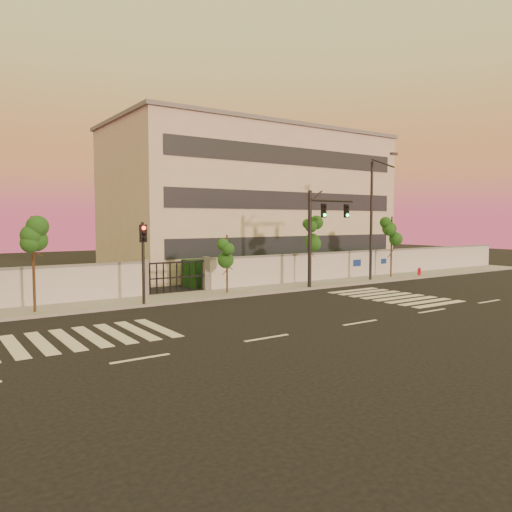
{
  "coord_description": "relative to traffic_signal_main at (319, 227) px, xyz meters",
  "views": [
    {
      "loc": [
        -15.83,
        -15.06,
        4.43
      ],
      "look_at": [
        -1.38,
        6.0,
        2.61
      ],
      "focal_mm": 35.0,
      "sensor_mm": 36.0,
      "label": 1
    }
  ],
  "objects": [
    {
      "name": "ground",
      "position": [
        -5.89,
        -9.3,
        -4.02
      ],
      "size": [
        120.0,
        120.0,
        0.0
      ],
      "primitive_type": "plane",
      "color": "black",
      "rests_on": "ground"
    },
    {
      "name": "sidewalk",
      "position": [
        -5.89,
        1.2,
        -3.94
      ],
      "size": [
        60.0,
        3.0,
        0.15
      ],
      "primitive_type": "cube",
      "color": "gray",
      "rests_on": "ground"
    },
    {
      "name": "perimeter_wall",
      "position": [
        -5.78,
        2.7,
        -2.95
      ],
      "size": [
        60.0,
        0.36,
        2.2
      ],
      "color": "silver",
      "rests_on": "ground"
    },
    {
      "name": "hedge_row",
      "position": [
        -4.72,
        5.44,
        -3.2
      ],
      "size": [
        41.0,
        4.25,
        1.8
      ],
      "color": "black",
      "rests_on": "ground"
    },
    {
      "name": "institutional_building",
      "position": [
        3.11,
        12.68,
        2.14
      ],
      "size": [
        24.4,
        12.4,
        12.25
      ],
      "color": "beige",
      "rests_on": "ground"
    },
    {
      "name": "road_markings",
      "position": [
        -7.47,
        -5.55,
        -4.01
      ],
      "size": [
        57.0,
        7.62,
        0.02
      ],
      "color": "silver",
      "rests_on": "ground"
    },
    {
      "name": "street_tree_c",
      "position": [
        -17.15,
        0.67,
        -0.6
      ],
      "size": [
        1.59,
        1.27,
        4.64
      ],
      "color": "#382314",
      "rests_on": "ground"
    },
    {
      "name": "street_tree_d",
      "position": [
        -6.46,
        0.9,
        -1.37
      ],
      "size": [
        1.39,
        1.1,
        3.59
      ],
      "color": "#382314",
      "rests_on": "ground"
    },
    {
      "name": "street_tree_e",
      "position": [
        0.19,
        1.09,
        -0.6
      ],
      "size": [
        1.32,
        1.05,
        4.65
      ],
      "color": "#382314",
      "rests_on": "ground"
    },
    {
      "name": "street_tree_f",
      "position": [
        8.35,
        1.13,
        -0.53
      ],
      "size": [
        1.52,
        1.21,
        4.74
      ],
      "color": "#382314",
      "rests_on": "ground"
    },
    {
      "name": "traffic_signal_main",
      "position": [
        0.0,
        0.0,
        0.0
      ],
      "size": [
        4.02,
        0.47,
        6.35
      ],
      "rotation": [
        0.0,
        0.0,
        0.06
      ],
      "color": "black",
      "rests_on": "ground"
    },
    {
      "name": "traffic_signal_secondary",
      "position": [
        -12.11,
        -0.18,
        -1.25
      ],
      "size": [
        0.34,
        0.33,
        4.36
      ],
      "rotation": [
        0.0,
        0.0,
        0.32
      ],
      "color": "black",
      "rests_on": "ground"
    },
    {
      "name": "streetlight_east",
      "position": [
        5.52,
        0.43,
        0.88
      ],
      "size": [
        0.54,
        2.18,
        9.06
      ],
      "color": "black",
      "rests_on": "ground"
    },
    {
      "name": "fire_hydrant",
      "position": [
        10.83,
        0.42,
        -3.63
      ],
      "size": [
        0.31,
        0.29,
        0.77
      ],
      "rotation": [
        0.0,
        0.0,
        -0.39
      ],
      "color": "red",
      "rests_on": "ground"
    }
  ]
}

